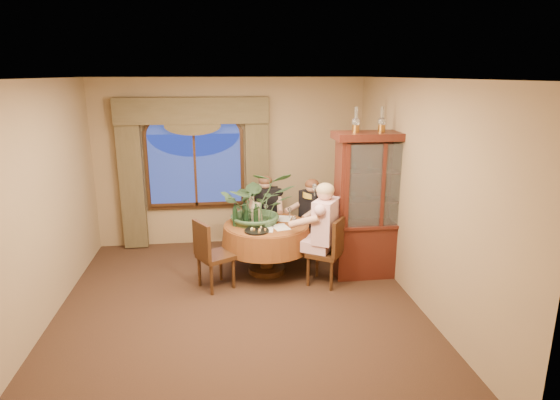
{
  "coord_description": "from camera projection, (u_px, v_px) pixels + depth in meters",
  "views": [
    {
      "loc": [
        -0.18,
        -5.32,
        2.85
      ],
      "look_at": [
        0.65,
        1.09,
        1.1
      ],
      "focal_mm": 30.0,
      "sensor_mm": 36.0,
      "label": 1
    }
  ],
  "objects": [
    {
      "name": "tasting_paper_2",
      "position": [
        266.0,
        229.0,
        6.53
      ],
      "size": [
        0.26,
        0.33,
        0.0
      ],
      "primitive_type": "cube",
      "rotation": [
        0.0,
        0.0,
        -0.17
      ],
      "color": "white",
      "rests_on": "dining_table"
    },
    {
      "name": "wine_glass_person_back",
      "position": [
        266.0,
        209.0,
        7.16
      ],
      "size": [
        0.07,
        0.07,
        0.18
      ],
      "primitive_type": null,
      "color": "silver",
      "rests_on": "dining_table"
    },
    {
      "name": "person_back",
      "position": [
        266.0,
        214.0,
        7.6
      ],
      "size": [
        0.5,
        0.46,
        1.29
      ],
      "primitive_type": null,
      "rotation": [
        0.0,
        0.0,
        -3.23
      ],
      "color": "black",
      "rests_on": "floor"
    },
    {
      "name": "wine_bottle_0",
      "position": [
        245.0,
        211.0,
        6.82
      ],
      "size": [
        0.07,
        0.07,
        0.33
      ],
      "primitive_type": "cylinder",
      "color": "black",
      "rests_on": "dining_table"
    },
    {
      "name": "wine_glass_person_scarf",
      "position": [
        289.0,
        213.0,
        7.0
      ],
      "size": [
        0.07,
        0.07,
        0.18
      ],
      "primitive_type": null,
      "color": "silver",
      "rests_on": "dining_table"
    },
    {
      "name": "dining_table",
      "position": [
        267.0,
        248.0,
        6.86
      ],
      "size": [
        1.63,
        1.63,
        0.75
      ],
      "primitive_type": "cylinder",
      "rotation": [
        0.0,
        0.0,
        -0.29
      ],
      "color": "maroon",
      "rests_on": "floor"
    },
    {
      "name": "drapery_left",
      "position": [
        132.0,
        179.0,
        7.63
      ],
      "size": [
        0.38,
        0.14,
        2.32
      ],
      "primitive_type": "cube",
      "color": "#463D26",
      "rests_on": "floor"
    },
    {
      "name": "chair_front_left",
      "position": [
        216.0,
        254.0,
        6.34
      ],
      "size": [
        0.57,
        0.57,
        0.96
      ],
      "primitive_type": "cube",
      "rotation": [
        0.0,
        0.0,
        -1.05
      ],
      "color": "black",
      "rests_on": "floor"
    },
    {
      "name": "olive_bowl",
      "position": [
        271.0,
        223.0,
        6.74
      ],
      "size": [
        0.15,
        0.15,
        0.05
      ],
      "primitive_type": "imported",
      "color": "#44512B",
      "rests_on": "dining_table"
    },
    {
      "name": "oil_lamp_right",
      "position": [
        408.0,
        119.0,
        6.35
      ],
      "size": [
        0.11,
        0.11,
        0.34
      ],
      "primitive_type": null,
      "color": "#A5722D",
      "rests_on": "china_cabinet"
    },
    {
      "name": "china_cabinet",
      "position": [
        377.0,
        206.0,
        6.62
      ],
      "size": [
        1.29,
        0.51,
        2.09
      ],
      "primitive_type": "cube",
      "color": "#37130D",
      "rests_on": "floor"
    },
    {
      "name": "wine_bottle_1",
      "position": [
        256.0,
        215.0,
        6.62
      ],
      "size": [
        0.07,
        0.07,
        0.33
      ],
      "primitive_type": "cylinder",
      "color": "black",
      "rests_on": "dining_table"
    },
    {
      "name": "wine_bottle_3",
      "position": [
        246.0,
        214.0,
        6.66
      ],
      "size": [
        0.07,
        0.07,
        0.33
      ],
      "primitive_type": "cylinder",
      "color": "black",
      "rests_on": "dining_table"
    },
    {
      "name": "chair_back",
      "position": [
        263.0,
        223.0,
        7.68
      ],
      "size": [
        0.43,
        0.43,
        0.96
      ],
      "primitive_type": "cube",
      "rotation": [
        0.0,
        0.0,
        -3.18
      ],
      "color": "black",
      "rests_on": "floor"
    },
    {
      "name": "wall_right",
      "position": [
        420.0,
        195.0,
        5.78
      ],
      "size": [
        0.0,
        5.0,
        5.0
      ],
      "primitive_type": "plane",
      "rotation": [
        1.57,
        0.0,
        -1.57
      ],
      "color": "#8D7656",
      "rests_on": "ground"
    },
    {
      "name": "swag_valance",
      "position": [
        192.0,
        111.0,
        7.44
      ],
      "size": [
        2.45,
        0.16,
        0.42
      ],
      "primitive_type": null,
      "color": "#463D26",
      "rests_on": "wall_back"
    },
    {
      "name": "oil_lamp_left",
      "position": [
        356.0,
        120.0,
        6.26
      ],
      "size": [
        0.11,
        0.11,
        0.34
      ],
      "primitive_type": null,
      "color": "#A5722D",
      "rests_on": "china_cabinet"
    },
    {
      "name": "tasting_paper_1",
      "position": [
        284.0,
        219.0,
        6.99
      ],
      "size": [
        0.29,
        0.35,
        0.0
      ],
      "primitive_type": "cube",
      "rotation": [
        0.0,
        0.0,
        -0.32
      ],
      "color": "white",
      "rests_on": "dining_table"
    },
    {
      "name": "ceiling",
      "position": [
        234.0,
        79.0,
        5.13
      ],
      "size": [
        5.0,
        5.0,
        0.0
      ],
      "primitive_type": "plane",
      "rotation": [
        3.14,
        0.0,
        0.0
      ],
      "color": "white",
      "rests_on": "wall_back"
    },
    {
      "name": "wine_bottle_2",
      "position": [
        235.0,
        215.0,
        6.63
      ],
      "size": [
        0.07,
        0.07,
        0.33
      ],
      "primitive_type": "cylinder",
      "color": "black",
      "rests_on": "dining_table"
    },
    {
      "name": "wine_bottle_4",
      "position": [
        253.0,
        213.0,
        6.73
      ],
      "size": [
        0.07,
        0.07,
        0.33
      ],
      "primitive_type": "cylinder",
      "color": "tan",
      "rests_on": "dining_table"
    },
    {
      "name": "oil_lamp_center",
      "position": [
        382.0,
        119.0,
        6.3
      ],
      "size": [
        0.11,
        0.11,
        0.34
      ],
      "primitive_type": null,
      "color": "#A5722D",
      "rests_on": "china_cabinet"
    },
    {
      "name": "arched_transom",
      "position": [
        193.0,
        123.0,
        7.57
      ],
      "size": [
        1.6,
        0.06,
        0.44
      ],
      "primitive_type": null,
      "color": "navy",
      "rests_on": "wall_back"
    },
    {
      "name": "person_scarf",
      "position": [
        312.0,
        219.0,
        7.33
      ],
      "size": [
        0.6,
        0.62,
        1.3
      ],
      "primitive_type": null,
      "rotation": [
        0.0,
        0.0,
        -4.18
      ],
      "color": "black",
      "rests_on": "floor"
    },
    {
      "name": "window",
      "position": [
        195.0,
        170.0,
        7.78
      ],
      "size": [
        1.62,
        0.1,
        1.32
      ],
      "primitive_type": null,
      "color": "navy",
      "rests_on": "wall_back"
    },
    {
      "name": "cheese_platter",
      "position": [
        257.0,
        231.0,
        6.43
      ],
      "size": [
        0.34,
        0.34,
        0.02
      ],
      "primitive_type": "cylinder",
      "color": "black",
      "rests_on": "dining_table"
    },
    {
      "name": "chair_right",
      "position": [
        325.0,
        251.0,
        6.46
      ],
      "size": [
        0.58,
        0.58,
        0.96
      ],
      "primitive_type": "cube",
      "rotation": [
        0.0,
        0.0,
        0.99
      ],
      "color": "black",
      "rests_on": "floor"
    },
    {
      "name": "wine_glass_person_pink",
      "position": [
        294.0,
        222.0,
        6.57
      ],
      "size": [
        0.07,
        0.07,
        0.18
      ],
      "primitive_type": null,
      "color": "silver",
      "rests_on": "dining_table"
    },
    {
      "name": "tasting_paper_0",
      "position": [
        281.0,
        227.0,
        6.6
      ],
      "size": [
        0.27,
        0.34,
        0.0
      ],
      "primitive_type": "cube",
      "rotation": [
        0.0,
        0.0,
        0.23
      ],
      "color": "white",
      "rests_on": "dining_table"
    },
    {
      "name": "wall_back",
      "position": [
        231.0,
        163.0,
        7.89
      ],
      "size": [
        4.5,
        0.0,
        4.5
      ],
      "primitive_type": "plane",
      "rotation": [
        1.57,
        0.0,
        0.0
      ],
      "color": "#8D7656",
      "rests_on": "ground"
    },
    {
      "name": "centerpiece_plant",
      "position": [
        258.0,
        177.0,
        6.69
      ],
      "size": [
        1.07,
        1.19,
        0.93
      ],
      "primitive_type": "imported",
      "color": "#395D38",
      "rests_on": "dining_table"
    },
    {
      "name": "drapery_right",
      "position": [
        257.0,
        176.0,
        7.89
      ],
      "size": [
        0.38,
        0.14,
        2.32
      ],
      "primitive_type": "cube",
      "color": "#463D26",
      "rests_on": "floor"
    },
    {
      "name": "floor",
      "position": [
        240.0,
        309.0,
        5.86
      ],
      "size": [
        5.0,
        5.0,
        0.0
      ],
      "primitive_type": "plane",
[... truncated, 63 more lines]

